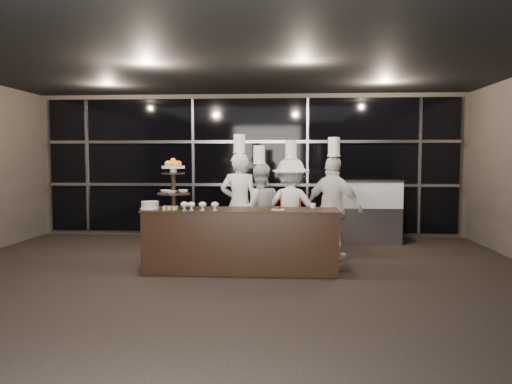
# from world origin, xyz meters

# --- Properties ---
(room) EXTENTS (10.00, 10.00, 10.00)m
(room) POSITION_xyz_m (0.00, 0.00, 1.50)
(room) COLOR black
(room) RESTS_ON ground
(window_wall) EXTENTS (8.60, 0.10, 2.80)m
(window_wall) POSITION_xyz_m (0.00, 4.94, 1.50)
(window_wall) COLOR black
(window_wall) RESTS_ON ground
(buffet_counter) EXTENTS (2.84, 0.74, 0.92)m
(buffet_counter) POSITION_xyz_m (0.12, 1.71, 0.47)
(buffet_counter) COLOR black
(buffet_counter) RESTS_ON ground
(display_stand) EXTENTS (0.48, 0.48, 0.74)m
(display_stand) POSITION_xyz_m (-0.88, 1.71, 1.34)
(display_stand) COLOR black
(display_stand) RESTS_ON buffet_counter
(compotes) EXTENTS (0.55, 0.11, 0.12)m
(compotes) POSITION_xyz_m (-0.48, 1.49, 1.00)
(compotes) COLOR silver
(compotes) RESTS_ON buffet_counter
(layer_cake) EXTENTS (0.30, 0.30, 0.11)m
(layer_cake) POSITION_xyz_m (-1.22, 1.66, 0.97)
(layer_cake) COLOR white
(layer_cake) RESTS_ON buffet_counter
(pastry_squares) EXTENTS (0.19, 0.13, 0.05)m
(pastry_squares) POSITION_xyz_m (-0.90, 1.55, 0.95)
(pastry_squares) COLOR tan
(pastry_squares) RESTS_ON buffet_counter
(small_plate) EXTENTS (0.20, 0.20, 0.05)m
(small_plate) POSITION_xyz_m (0.66, 1.61, 0.94)
(small_plate) COLOR white
(small_plate) RESTS_ON buffet_counter
(chef_cup) EXTENTS (0.08, 0.08, 0.07)m
(chef_cup) POSITION_xyz_m (1.18, 1.96, 0.96)
(chef_cup) COLOR white
(chef_cup) RESTS_ON buffet_counter
(display_case) EXTENTS (1.30, 0.57, 1.24)m
(display_case) POSITION_xyz_m (2.34, 4.30, 0.69)
(display_case) COLOR #A5A5AA
(display_case) RESTS_ON ground
(chef_a) EXTENTS (0.66, 0.45, 2.06)m
(chef_a) POSITION_xyz_m (-0.01, 2.75, 0.90)
(chef_a) COLOR silver
(chef_a) RESTS_ON ground
(chef_b) EXTENTS (0.88, 0.76, 1.87)m
(chef_b) POSITION_xyz_m (0.32, 2.76, 0.80)
(chef_b) COLOR silver
(chef_b) RESTS_ON ground
(chef_c) EXTENTS (1.11, 0.69, 1.96)m
(chef_c) POSITION_xyz_m (0.85, 2.78, 0.84)
(chef_c) COLOR silver
(chef_c) RESTS_ON ground
(chef_d) EXTENTS (1.06, 0.87, 2.00)m
(chef_d) POSITION_xyz_m (1.54, 2.59, 0.87)
(chef_d) COLOR white
(chef_d) RESTS_ON ground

